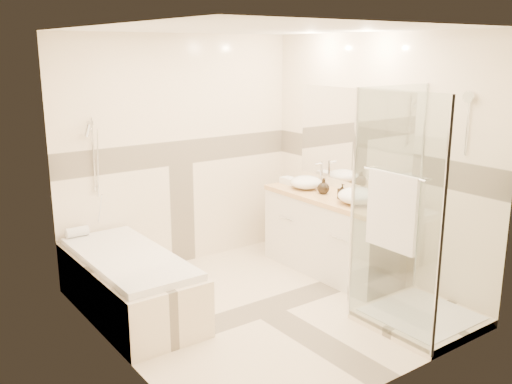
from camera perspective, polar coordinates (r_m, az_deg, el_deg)
room at (r=5.03m, az=1.18°, el=1.69°), size 2.82×3.02×2.52m
bathtub at (r=5.33m, az=-12.56°, el=-8.67°), size 0.75×1.70×0.56m
vanity at (r=6.13m, az=7.50°, el=-4.19°), size 0.58×1.62×0.85m
shower_enclosure at (r=5.10m, az=15.03°, el=-7.48°), size 0.96×0.93×2.04m
vessel_sink_near at (r=6.27m, az=5.02°, el=0.98°), size 0.35×0.35×0.14m
vessel_sink_far at (r=5.72m, az=10.19°, el=-0.38°), size 0.40×0.40×0.16m
faucet_near at (r=6.39m, az=6.50°, el=1.99°), size 0.11×0.03×0.27m
faucet_far at (r=5.85m, az=11.69°, el=0.71°), size 0.11×0.03×0.28m
amenity_bottle_a at (r=5.87m, az=8.60°, el=0.05°), size 0.08×0.08×0.16m
amenity_bottle_b at (r=6.06m, az=6.76°, el=0.61°), size 0.15×0.15×0.17m
folded_towels at (r=6.48m, az=3.39°, el=1.13°), size 0.14×0.23×0.07m
rolled_towel at (r=5.83m, az=-17.46°, el=-3.83°), size 0.22×0.10×0.10m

